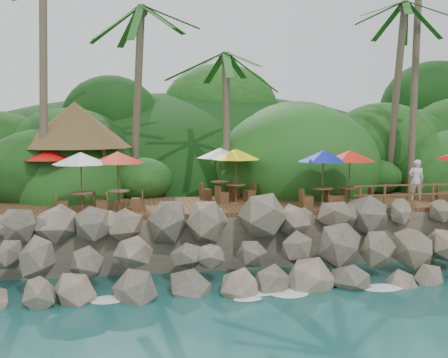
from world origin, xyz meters
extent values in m
plane|color=#19514F|center=(0.00, 0.00, 0.00)|extent=(140.00, 140.00, 0.00)
cube|color=gray|center=(0.00, 16.00, 1.05)|extent=(32.00, 25.20, 2.10)
ellipsoid|color=#143811|center=(0.00, 23.50, 0.00)|extent=(44.80, 28.00, 15.40)
cube|color=brown|center=(0.00, 6.00, 2.20)|extent=(26.00, 5.00, 0.20)
ellipsoid|color=white|center=(-6.00, 0.30, 0.03)|extent=(1.20, 0.80, 0.06)
ellipsoid|color=white|center=(-3.00, 0.30, 0.03)|extent=(1.20, 0.80, 0.06)
ellipsoid|color=white|center=(0.00, 0.30, 0.03)|extent=(1.20, 0.80, 0.06)
ellipsoid|color=white|center=(3.00, 0.30, 0.03)|extent=(1.20, 0.80, 0.06)
ellipsoid|color=white|center=(6.00, 0.30, 0.03)|extent=(1.20, 0.80, 0.06)
cylinder|color=brown|center=(-7.92, 8.57, 9.05)|extent=(0.41, 2.47, 13.40)
cylinder|color=brown|center=(-3.73, 8.97, 6.79)|extent=(1.02, 1.29, 8.97)
ellipsoid|color=#23601E|center=(-3.73, 8.97, 11.28)|extent=(6.00, 6.00, 2.40)
cylinder|color=brown|center=(0.56, 8.54, 5.74)|extent=(0.63, 0.66, 6.88)
ellipsoid|color=#23601E|center=(0.56, 8.54, 9.17)|extent=(6.00, 6.00, 2.40)
cylinder|color=brown|center=(10.29, 8.32, 8.21)|extent=(1.07, 1.36, 11.81)
cylinder|color=brown|center=(9.43, 8.60, 7.06)|extent=(0.52, 1.86, 9.47)
ellipsoid|color=#23601E|center=(9.43, 8.60, 11.83)|extent=(6.00, 6.00, 2.40)
cylinder|color=brown|center=(-8.10, 7.94, 3.50)|extent=(0.16, 0.16, 2.40)
cylinder|color=brown|center=(-5.30, 7.94, 3.50)|extent=(0.16, 0.16, 2.40)
cylinder|color=brown|center=(-8.10, 10.74, 3.50)|extent=(0.16, 0.16, 2.40)
cylinder|color=brown|center=(-5.30, 10.74, 3.50)|extent=(0.16, 0.16, 2.40)
cone|color=brown|center=(-6.70, 9.34, 5.80)|extent=(5.39, 5.39, 2.20)
cylinder|color=brown|center=(-7.61, 7.42, 2.69)|extent=(0.09, 0.09, 0.79)
cylinder|color=brown|center=(-7.61, 7.42, 3.10)|extent=(0.89, 0.89, 0.05)
cylinder|color=brown|center=(-7.61, 7.42, 3.47)|extent=(0.05, 0.05, 2.34)
cone|color=red|center=(-7.61, 7.42, 4.48)|extent=(2.23, 2.23, 0.48)
cube|color=brown|center=(-8.34, 7.33, 2.54)|extent=(0.50, 0.50, 0.49)
cube|color=brown|center=(-6.87, 7.52, 2.54)|extent=(0.50, 0.50, 0.49)
cylinder|color=brown|center=(-4.56, 4.88, 2.69)|extent=(0.09, 0.09, 0.79)
cylinder|color=brown|center=(-4.56, 4.88, 3.10)|extent=(0.89, 0.89, 0.05)
cylinder|color=brown|center=(-4.56, 4.88, 3.47)|extent=(0.05, 0.05, 2.34)
cone|color=red|center=(-4.56, 4.88, 4.48)|extent=(2.23, 2.23, 0.48)
cube|color=brown|center=(-5.31, 4.91, 2.54)|extent=(0.46, 0.46, 0.49)
cube|color=brown|center=(-3.82, 4.85, 2.54)|extent=(0.46, 0.46, 0.49)
cylinder|color=brown|center=(5.27, 7.17, 2.69)|extent=(0.09, 0.09, 0.79)
cylinder|color=brown|center=(5.27, 7.17, 3.10)|extent=(0.89, 0.89, 0.05)
cylinder|color=brown|center=(5.27, 7.17, 3.47)|extent=(0.05, 0.05, 2.34)
cone|color=silver|center=(5.27, 7.17, 4.48)|extent=(2.23, 2.23, 0.48)
cube|color=brown|center=(4.57, 7.42, 2.54)|extent=(0.57, 0.57, 0.49)
cube|color=brown|center=(5.97, 6.92, 2.54)|extent=(0.57, 0.57, 0.49)
cylinder|color=brown|center=(0.61, 6.37, 2.69)|extent=(0.09, 0.09, 0.79)
cylinder|color=brown|center=(0.61, 6.37, 3.10)|extent=(0.89, 0.89, 0.05)
cylinder|color=brown|center=(0.61, 6.37, 3.47)|extent=(0.05, 0.05, 2.34)
cone|color=yellow|center=(0.61, 6.37, 4.48)|extent=(2.23, 2.23, 0.48)
cube|color=brown|center=(-0.08, 6.08, 2.54)|extent=(0.59, 0.59, 0.49)
cube|color=brown|center=(1.29, 6.66, 2.54)|extent=(0.59, 0.59, 0.49)
cylinder|color=brown|center=(5.19, 4.40, 2.69)|extent=(0.09, 0.09, 0.79)
cylinder|color=brown|center=(5.19, 4.40, 3.10)|extent=(0.89, 0.89, 0.05)
cylinder|color=brown|center=(5.19, 4.40, 3.47)|extent=(0.05, 0.05, 2.34)
cone|color=red|center=(5.19, 4.40, 4.48)|extent=(2.23, 2.23, 0.48)
cube|color=brown|center=(4.44, 4.43, 2.54)|extent=(0.47, 0.47, 0.49)
cube|color=brown|center=(5.93, 4.37, 2.54)|extent=(0.47, 0.47, 0.49)
cylinder|color=brown|center=(-5.98, 4.47, 2.69)|extent=(0.09, 0.09, 0.79)
cylinder|color=brown|center=(-5.98, 4.47, 3.10)|extent=(0.89, 0.89, 0.05)
cylinder|color=brown|center=(-5.98, 4.47, 3.47)|extent=(0.05, 0.05, 2.34)
cone|color=silver|center=(-5.98, 4.47, 4.48)|extent=(2.23, 2.23, 0.48)
cube|color=brown|center=(-6.72, 4.39, 2.54)|extent=(0.50, 0.50, 0.49)
cube|color=brown|center=(-5.24, 4.56, 2.54)|extent=(0.50, 0.50, 0.49)
cylinder|color=brown|center=(5.64, 7.60, 2.69)|extent=(0.09, 0.09, 0.79)
cylinder|color=brown|center=(5.64, 7.60, 3.10)|extent=(0.89, 0.89, 0.05)
cylinder|color=brown|center=(5.64, 7.60, 3.47)|extent=(0.05, 0.05, 2.34)
cone|color=white|center=(5.64, 7.60, 4.48)|extent=(2.23, 2.23, 0.48)
cube|color=brown|center=(4.90, 7.52, 2.54)|extent=(0.49, 0.49, 0.49)
cube|color=brown|center=(6.38, 7.68, 2.54)|extent=(0.49, 0.49, 0.49)
cylinder|color=brown|center=(0.08, 7.60, 2.69)|extent=(0.09, 0.09, 0.79)
cylinder|color=brown|center=(0.08, 7.60, 3.10)|extent=(0.89, 0.89, 0.05)
cylinder|color=brown|center=(0.08, 7.60, 3.47)|extent=(0.05, 0.05, 2.34)
cone|color=silver|center=(0.08, 7.60, 4.48)|extent=(2.23, 2.23, 0.48)
cube|color=brown|center=(-0.64, 7.41, 2.54)|extent=(0.55, 0.55, 0.49)
cube|color=brown|center=(0.80, 7.79, 2.54)|extent=(0.55, 0.55, 0.49)
cube|color=brown|center=(9.84, 4.79, 2.54)|extent=(0.56, 0.56, 0.49)
cylinder|color=brown|center=(4.00, 4.40, 2.69)|extent=(0.09, 0.09, 0.79)
cylinder|color=brown|center=(4.00, 4.40, 3.10)|extent=(0.89, 0.89, 0.05)
cylinder|color=brown|center=(4.00, 4.40, 3.47)|extent=(0.05, 0.05, 2.34)
cone|color=#0C17A5|center=(4.00, 4.40, 4.48)|extent=(2.23, 2.23, 0.48)
cube|color=brown|center=(3.26, 4.32, 2.54)|extent=(0.49, 0.49, 0.49)
cube|color=brown|center=(4.74, 4.48, 2.54)|extent=(0.49, 0.49, 0.49)
cylinder|color=brown|center=(5.37, 3.65, 2.80)|extent=(0.10, 0.10, 1.00)
cylinder|color=brown|center=(6.47, 3.65, 2.80)|extent=(0.10, 0.10, 1.00)
cylinder|color=brown|center=(7.57, 3.65, 2.80)|extent=(0.10, 0.10, 1.00)
cylinder|color=brown|center=(8.67, 3.65, 2.80)|extent=(0.10, 0.10, 1.00)
cube|color=brown|center=(8.12, 3.65, 3.25)|extent=(6.10, 0.06, 0.06)
cube|color=brown|center=(8.12, 3.65, 2.85)|extent=(6.10, 0.06, 0.06)
imported|color=white|center=(9.03, 5.64, 3.25)|extent=(0.80, 0.64, 1.89)
camera|label=1|loc=(-3.81, -16.54, 5.75)|focal=41.61mm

